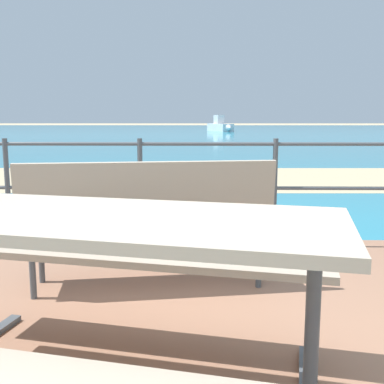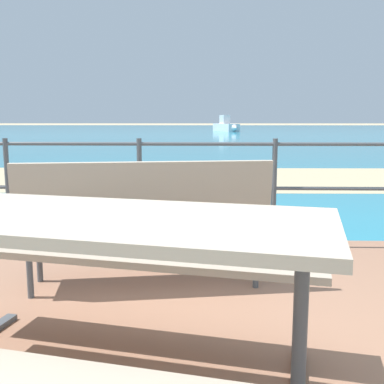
{
  "view_description": "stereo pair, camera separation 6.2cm",
  "coord_description": "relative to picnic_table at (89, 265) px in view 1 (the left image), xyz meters",
  "views": [
    {
      "loc": [
        -0.07,
        -1.63,
        1.19
      ],
      "look_at": [
        -0.14,
        2.82,
        0.48
      ],
      "focal_mm": 42.98,
      "sensor_mm": 36.0,
      "label": 1
    },
    {
      "loc": [
        -0.01,
        -1.63,
        1.19
      ],
      "look_at": [
        -0.14,
        2.82,
        0.48
      ],
      "focal_mm": 42.98,
      "sensor_mm": 36.0,
      "label": 2
    }
  ],
  "objects": [
    {
      "name": "sea_water",
      "position": [
        0.47,
        40.02,
        -0.66
      ],
      "size": [
        90.0,
        90.0,
        0.01
      ],
      "primitive_type": "cube",
      "color": "teal",
      "rests_on": "ground"
    },
    {
      "name": "picnic_table",
      "position": [
        0.0,
        0.0,
        0.0
      ],
      "size": [
        2.09,
        1.72,
        0.79
      ],
      "rotation": [
        0.0,
        0.0,
        -0.22
      ],
      "color": "tan",
      "rests_on": "patio_paving"
    },
    {
      "name": "boat_mid",
      "position": [
        2.43,
        43.61,
        -0.18
      ],
      "size": [
        2.44,
        5.36,
        1.55
      ],
      "rotation": [
        0.0,
        0.0,
        5.0
      ],
      "color": "silver",
      "rests_on": "sea_water"
    },
    {
      "name": "park_bench",
      "position": [
        0.07,
        1.33,
        -0.08
      ],
      "size": [
        1.68,
        0.66,
        0.87
      ],
      "rotation": [
        0.0,
        0.0,
        3.3
      ],
      "color": "tan",
      "rests_on": "patio_paving"
    },
    {
      "name": "railing_fence",
      "position": [
        0.47,
        2.38,
        0.01
      ],
      "size": [
        5.94,
        0.04,
        0.97
      ],
      "color": "#4C5156",
      "rests_on": "patio_paving"
    },
    {
      "name": "beach_strip",
      "position": [
        0.47,
        7.56,
        -0.66
      ],
      "size": [
        54.04,
        4.44,
        0.01
      ],
      "primitive_type": "cube",
      "rotation": [
        0.0,
        0.0,
        0.01
      ],
      "color": "tan",
      "rests_on": "ground"
    }
  ]
}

